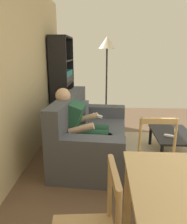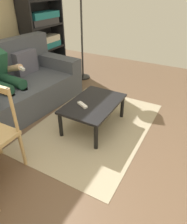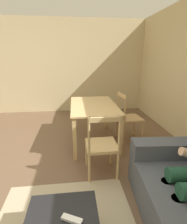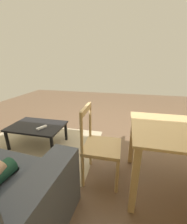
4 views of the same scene
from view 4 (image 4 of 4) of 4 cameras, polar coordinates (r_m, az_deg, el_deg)
The scene contains 5 objects.
ground_plane at distance 2.73m, azimuth 5.88°, elevation -10.55°, with size 8.30×8.30×0.00m, color brown.
coffee_table at distance 2.57m, azimuth -21.73°, elevation -5.96°, with size 0.87×0.59×0.37m.
tv_remote at distance 2.41m, azimuth -20.17°, elevation -5.87°, with size 0.05×0.17×0.02m, color white.
dining_chair_facing_couch at distance 1.69m, azimuth 2.55°, elevation -13.38°, with size 0.43×0.43×0.91m.
area_rug at distance 2.71m, azimuth -20.89°, elevation -11.98°, with size 2.00×1.40×0.01m, color tan.
Camera 4 is at (-0.26, 2.35, 1.36)m, focal length 22.71 mm.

